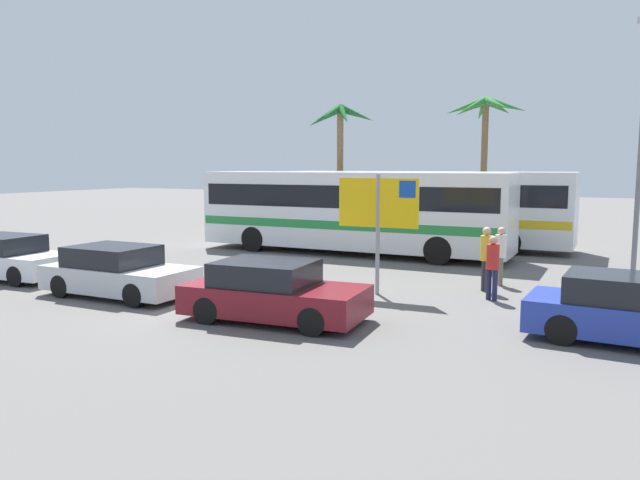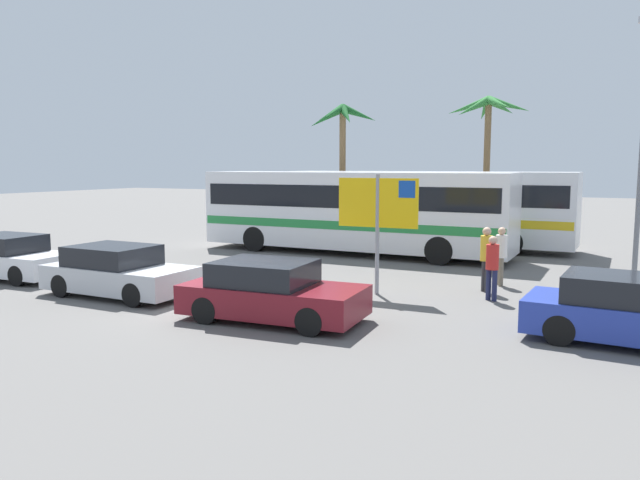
{
  "view_description": "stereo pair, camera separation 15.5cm",
  "coord_description": "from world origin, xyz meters",
  "px_view_note": "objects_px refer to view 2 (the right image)",
  "views": [
    {
      "loc": [
        8.56,
        -12.1,
        3.42
      ],
      "look_at": [
        0.84,
        3.45,
        1.3
      ],
      "focal_mm": 34.22,
      "sensor_mm": 36.0,
      "label": 1
    },
    {
      "loc": [
        8.7,
        -12.03,
        3.42
      ],
      "look_at": [
        0.84,
        3.45,
        1.3
      ],
      "focal_mm": 34.22,
      "sensor_mm": 36.0,
      "label": 2
    }
  ],
  "objects_px": {
    "car_blue": "(631,312)",
    "pedestrian_crossing_lot": "(501,251)",
    "bus_rear_coach": "(424,204)",
    "car_maroon": "(271,292)",
    "car_silver": "(118,272)",
    "car_white": "(10,258)",
    "pedestrian_near_sign": "(486,254)",
    "ferry_sign": "(379,208)",
    "bus_front_coach": "(353,208)",
    "pedestrian_by_bus": "(492,263)"
  },
  "relations": [
    {
      "from": "pedestrian_near_sign",
      "to": "car_white",
      "type": "bearing_deg",
      "value": -21.85
    },
    {
      "from": "bus_front_coach",
      "to": "car_silver",
      "type": "bearing_deg",
      "value": -103.7
    },
    {
      "from": "car_silver",
      "to": "car_maroon",
      "type": "bearing_deg",
      "value": -4.6
    },
    {
      "from": "bus_rear_coach",
      "to": "car_blue",
      "type": "xyz_separation_m",
      "value": [
        7.91,
        -12.18,
        -1.15
      ]
    },
    {
      "from": "car_maroon",
      "to": "pedestrian_by_bus",
      "type": "relative_size",
      "value": 2.48
    },
    {
      "from": "ferry_sign",
      "to": "car_blue",
      "type": "bearing_deg",
      "value": -21.22
    },
    {
      "from": "bus_rear_coach",
      "to": "car_maroon",
      "type": "bearing_deg",
      "value": -86.73
    },
    {
      "from": "bus_front_coach",
      "to": "pedestrian_by_bus",
      "type": "distance_m",
      "value": 8.92
    },
    {
      "from": "car_silver",
      "to": "pedestrian_near_sign",
      "type": "bearing_deg",
      "value": 29.59
    },
    {
      "from": "bus_rear_coach",
      "to": "car_maroon",
      "type": "distance_m",
      "value": 13.82
    },
    {
      "from": "car_silver",
      "to": "pedestrian_crossing_lot",
      "type": "distance_m",
      "value": 10.6
    },
    {
      "from": "bus_rear_coach",
      "to": "pedestrian_crossing_lot",
      "type": "distance_m",
      "value": 8.74
    },
    {
      "from": "ferry_sign",
      "to": "pedestrian_by_bus",
      "type": "bearing_deg",
      "value": 9.39
    },
    {
      "from": "car_blue",
      "to": "pedestrian_near_sign",
      "type": "bearing_deg",
      "value": 136.55
    },
    {
      "from": "car_white",
      "to": "pedestrian_near_sign",
      "type": "bearing_deg",
      "value": 15.96
    },
    {
      "from": "bus_rear_coach",
      "to": "car_silver",
      "type": "height_order",
      "value": "bus_rear_coach"
    },
    {
      "from": "car_white",
      "to": "pedestrian_crossing_lot",
      "type": "height_order",
      "value": "pedestrian_crossing_lot"
    },
    {
      "from": "bus_rear_coach",
      "to": "ferry_sign",
      "type": "distance_m",
      "value": 10.27
    },
    {
      "from": "car_white",
      "to": "car_blue",
      "type": "xyz_separation_m",
      "value": [
        16.92,
        0.81,
        -0.0
      ]
    },
    {
      "from": "car_blue",
      "to": "pedestrian_by_bus",
      "type": "height_order",
      "value": "pedestrian_by_bus"
    },
    {
      "from": "car_white",
      "to": "pedestrian_by_bus",
      "type": "height_order",
      "value": "pedestrian_by_bus"
    },
    {
      "from": "car_maroon",
      "to": "pedestrian_near_sign",
      "type": "xyz_separation_m",
      "value": [
        3.6,
        5.26,
        0.42
      ]
    },
    {
      "from": "car_blue",
      "to": "pedestrian_near_sign",
      "type": "height_order",
      "value": "pedestrian_near_sign"
    },
    {
      "from": "bus_rear_coach",
      "to": "pedestrian_by_bus",
      "type": "bearing_deg",
      "value": -63.43
    },
    {
      "from": "bus_front_coach",
      "to": "car_white",
      "type": "relative_size",
      "value": 3.04
    },
    {
      "from": "pedestrian_by_bus",
      "to": "bus_rear_coach",
      "type": "bearing_deg",
      "value": 51.26
    },
    {
      "from": "car_blue",
      "to": "pedestrian_crossing_lot",
      "type": "relative_size",
      "value": 2.4
    },
    {
      "from": "pedestrian_near_sign",
      "to": "pedestrian_crossing_lot",
      "type": "relative_size",
      "value": 1.05
    },
    {
      "from": "bus_front_coach",
      "to": "car_maroon",
      "type": "xyz_separation_m",
      "value": [
        2.57,
        -10.27,
        -1.15
      ]
    },
    {
      "from": "car_blue",
      "to": "pedestrian_near_sign",
      "type": "distance_m",
      "value": 5.12
    },
    {
      "from": "car_white",
      "to": "car_blue",
      "type": "height_order",
      "value": "same"
    },
    {
      "from": "car_silver",
      "to": "car_blue",
      "type": "height_order",
      "value": "same"
    },
    {
      "from": "car_maroon",
      "to": "pedestrian_by_bus",
      "type": "xyz_separation_m",
      "value": [
        3.97,
        4.24,
        0.34
      ]
    },
    {
      "from": "bus_front_coach",
      "to": "car_silver",
      "type": "distance_m",
      "value": 10.22
    },
    {
      "from": "bus_rear_coach",
      "to": "pedestrian_crossing_lot",
      "type": "xyz_separation_m",
      "value": [
        4.58,
        -7.4,
        -0.79
      ]
    },
    {
      "from": "car_blue",
      "to": "car_white",
      "type": "bearing_deg",
      "value": -174.39
    },
    {
      "from": "car_silver",
      "to": "car_maroon",
      "type": "xyz_separation_m",
      "value": [
        4.97,
        -0.4,
        -0.0
      ]
    },
    {
      "from": "pedestrian_near_sign",
      "to": "pedestrian_crossing_lot",
      "type": "height_order",
      "value": "pedestrian_near_sign"
    },
    {
      "from": "bus_front_coach",
      "to": "pedestrian_near_sign",
      "type": "xyz_separation_m",
      "value": [
        6.17,
        -5.01,
        -0.73
      ]
    },
    {
      "from": "bus_front_coach",
      "to": "pedestrian_near_sign",
      "type": "relative_size",
      "value": 6.86
    },
    {
      "from": "car_white",
      "to": "pedestrian_near_sign",
      "type": "relative_size",
      "value": 2.26
    },
    {
      "from": "car_white",
      "to": "car_maroon",
      "type": "height_order",
      "value": "same"
    },
    {
      "from": "ferry_sign",
      "to": "car_silver",
      "type": "height_order",
      "value": "ferry_sign"
    },
    {
      "from": "bus_rear_coach",
      "to": "pedestrian_crossing_lot",
      "type": "bearing_deg",
      "value": -58.22
    },
    {
      "from": "bus_front_coach",
      "to": "ferry_sign",
      "type": "bearing_deg",
      "value": -60.83
    },
    {
      "from": "car_maroon",
      "to": "pedestrian_near_sign",
      "type": "height_order",
      "value": "pedestrian_near_sign"
    },
    {
      "from": "car_white",
      "to": "pedestrian_near_sign",
      "type": "distance_m",
      "value": 14.14
    },
    {
      "from": "car_white",
      "to": "car_maroon",
      "type": "xyz_separation_m",
      "value": [
        9.8,
        -0.76,
        0.0
      ]
    },
    {
      "from": "pedestrian_by_bus",
      "to": "car_blue",
      "type": "bearing_deg",
      "value": -105.59
    },
    {
      "from": "car_blue",
      "to": "ferry_sign",
      "type": "bearing_deg",
      "value": 163.6
    }
  ]
}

